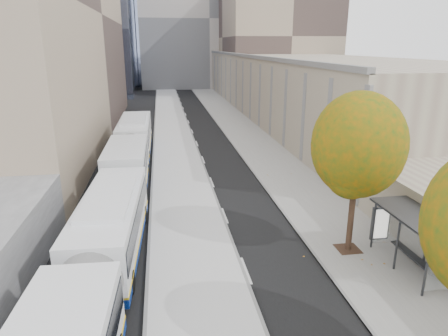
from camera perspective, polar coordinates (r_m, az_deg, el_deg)
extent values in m
cube|color=beige|center=(39.33, -7.01, 3.13)|extent=(4.25, 150.00, 0.15)
cube|color=gray|center=(40.37, 4.43, 3.52)|extent=(4.75, 150.00, 0.08)
cube|color=gray|center=(70.44, 8.24, 12.50)|extent=(18.00, 92.00, 8.00)
cube|color=#AAA39C|center=(99.92, -2.75, 20.29)|extent=(30.00, 18.00, 30.00)
cube|color=#383A3F|center=(18.96, 25.75, -6.20)|extent=(1.90, 4.40, 0.10)
cylinder|color=#383A3F|center=(17.67, 26.94, -12.71)|extent=(0.10, 0.10, 2.40)
cube|color=silver|center=(19.85, 27.03, -9.25)|extent=(0.04, 4.00, 2.10)
cylinder|color=black|center=(19.92, 17.67, -6.85)|extent=(0.28, 0.28, 3.24)
sphere|color=#174E11|center=(18.80, 18.65, 3.14)|extent=(4.20, 4.20, 4.20)
cube|color=silver|center=(16.18, -17.77, -13.79)|extent=(3.22, 17.25, 2.86)
cube|color=black|center=(15.92, -17.95, -12.17)|extent=(3.25, 16.57, 0.99)
cube|color=silver|center=(33.51, -12.97, 2.90)|extent=(2.68, 18.25, 3.04)
cube|color=black|center=(33.38, -13.03, 3.82)|extent=(2.74, 17.52, 1.05)
cube|color=#0F6D42|center=(24.93, -14.19, -2.98)|extent=(1.93, 0.07, 1.18)
imported|color=silver|center=(52.63, -11.63, 7.18)|extent=(2.17, 4.38, 1.43)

